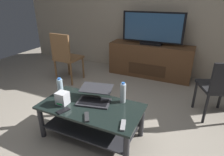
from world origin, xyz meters
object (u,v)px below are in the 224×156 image
at_px(side_chair, 65,55).
at_px(coffee_table, 91,115).
at_px(dining_chair, 221,86).
at_px(router_box, 62,98).
at_px(water_bottle_far, 60,87).
at_px(water_bottle_near, 123,93).
at_px(cell_phone, 63,111).
at_px(laptop, 95,96).
at_px(television, 152,29).
at_px(tv_remote, 87,117).
at_px(soundbar_remote, 123,125).
at_px(media_cabinet, 150,60).

bearing_deg(side_chair, coffee_table, -43.39).
distance_m(dining_chair, router_box, 2.01).
relative_size(coffee_table, water_bottle_far, 5.04).
bearing_deg(water_bottle_near, coffee_table, -142.16).
xyz_separation_m(router_box, cell_phone, (0.10, -0.12, -0.07)).
distance_m(laptop, cell_phone, 0.40).
bearing_deg(router_box, dining_chair, 33.91).
bearing_deg(side_chair, television, 34.72).
bearing_deg(water_bottle_far, router_box, -45.43).
bearing_deg(tv_remote, coffee_table, 77.31).
bearing_deg(water_bottle_far, laptop, 6.46).
relative_size(side_chair, cell_phone, 6.82).
relative_size(water_bottle_far, soundbar_remote, 1.44).
height_order(media_cabinet, soundbar_remote, media_cabinet).
xyz_separation_m(dining_chair, tv_remote, (-1.27, -1.24, -0.05)).
height_order(dining_chair, water_bottle_far, dining_chair).
distance_m(coffee_table, cell_phone, 0.34).
bearing_deg(laptop, water_bottle_near, 20.22).
relative_size(water_bottle_near, tv_remote, 1.56).
bearing_deg(water_bottle_near, side_chair, 148.42).
distance_m(water_bottle_near, soundbar_remote, 0.46).
bearing_deg(laptop, coffee_table, -84.43).
xyz_separation_m(water_bottle_far, tv_remote, (0.55, -0.28, -0.10)).
height_order(coffee_table, laptop, laptop).
bearing_deg(soundbar_remote, coffee_table, 142.04).
bearing_deg(side_chair, water_bottle_far, -55.09).
height_order(cell_phone, tv_remote, tv_remote).
relative_size(dining_chair, cell_phone, 6.07).
xyz_separation_m(media_cabinet, router_box, (-0.45, -2.26, 0.16)).
relative_size(router_box, soundbar_remote, 0.91).
distance_m(television, water_bottle_near, 1.97).
bearing_deg(media_cabinet, soundbar_remote, -82.00).
relative_size(television, water_bottle_near, 4.80).
height_order(laptop, soundbar_remote, laptop).
bearing_deg(water_bottle_near, soundbar_remote, -67.86).
bearing_deg(soundbar_remote, media_cabinet, 81.69).
bearing_deg(laptop, dining_chair, 33.61).
height_order(coffee_table, cell_phone, cell_phone).
height_order(side_chair, router_box, side_chair).
bearing_deg(laptop, side_chair, 139.32).
bearing_deg(television, soundbar_remote, -81.93).
distance_m(dining_chair, cell_phone, 2.00).
height_order(router_box, cell_phone, router_box).
bearing_deg(tv_remote, router_box, 129.51).
xyz_separation_m(laptop, water_bottle_near, (0.31, 0.11, 0.06)).
bearing_deg(side_chair, cell_phone, -53.51).
distance_m(water_bottle_far, tv_remote, 0.63).
distance_m(dining_chair, water_bottle_far, 2.06).
bearing_deg(media_cabinet, tv_remote, -91.31).
bearing_deg(water_bottle_far, cell_phone, -47.88).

